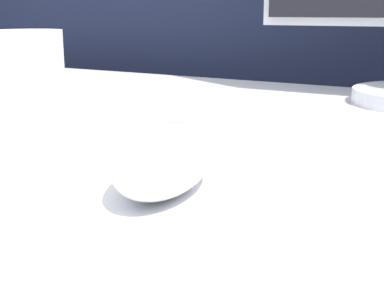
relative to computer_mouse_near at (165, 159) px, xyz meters
The scene contains 4 objects.
partition_panel 0.79m from the computer_mouse_near, 89.25° to the left, with size 5.00×0.03×1.03m.
computer_mouse_near is the anchor object (origin of this frame).
keyboard 0.18m from the computer_mouse_near, 94.69° to the left, with size 0.47×0.15×0.02m.
mug 0.40m from the computer_mouse_near, 149.11° to the left, with size 0.09×0.09×0.10m.
Camera 1 is at (0.19, -0.39, 0.89)m, focal length 50.00 mm.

